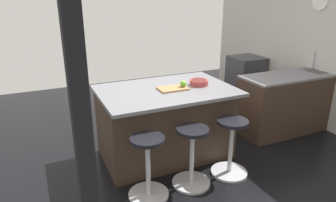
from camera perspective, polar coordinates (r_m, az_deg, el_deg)
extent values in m
plane|color=black|center=(4.29, -2.12, -9.57)|extent=(7.31, 7.31, 0.00)
cube|color=beige|center=(5.50, 26.38, 10.27)|extent=(0.12, 5.31, 2.76)
cylinder|color=white|center=(5.43, 26.41, 16.29)|extent=(0.03, 0.28, 0.28)
cube|color=#38281E|center=(5.36, 23.62, 0.01)|extent=(2.18, 0.60, 0.88)
cube|color=slate|center=(5.23, 24.30, 4.69)|extent=(2.18, 0.60, 0.03)
cube|color=#38383D|center=(5.45, 26.16, 4.47)|extent=(0.44, 0.36, 0.12)
cylinder|color=#B7B7BC|center=(5.50, 25.30, 6.88)|extent=(0.02, 0.02, 0.28)
cube|color=#38383D|center=(6.35, 14.20, 4.05)|extent=(0.60, 0.60, 0.88)
cube|color=black|center=(6.14, 15.90, 2.92)|extent=(0.44, 0.01, 0.32)
cube|color=#38281E|center=(4.06, -0.58, -4.22)|extent=(1.62, 0.94, 0.91)
cube|color=slate|center=(3.84, -0.31, 1.94)|extent=(1.68, 1.14, 0.04)
cylinder|color=#B7B7BC|center=(3.93, 11.22, -12.77)|extent=(0.44, 0.44, 0.03)
cylinder|color=#B7B7BC|center=(3.77, 11.55, -8.58)|extent=(0.05, 0.05, 0.64)
cylinder|color=black|center=(3.62, 11.92, -3.82)|extent=(0.36, 0.36, 0.04)
cylinder|color=#B7B7BC|center=(3.69, 4.30, -14.81)|extent=(0.44, 0.44, 0.03)
cylinder|color=#B7B7BC|center=(3.51, 4.44, -10.43)|extent=(0.05, 0.05, 0.64)
cylinder|color=black|center=(3.35, 4.59, -5.39)|extent=(0.36, 0.36, 0.04)
cylinder|color=#B7B7BC|center=(3.51, -3.60, -16.85)|extent=(0.44, 0.44, 0.03)
cylinder|color=#B7B7BC|center=(3.32, -3.73, -12.33)|extent=(0.05, 0.05, 0.64)
cylinder|color=black|center=(3.16, -3.86, -7.08)|extent=(0.36, 0.36, 0.04)
cube|color=olive|center=(3.83, 0.89, 2.34)|extent=(0.36, 0.24, 0.02)
sphere|color=#609E2D|center=(3.86, 2.83, 3.25)|extent=(0.08, 0.08, 0.08)
cylinder|color=#993833|center=(4.02, 5.74, 3.45)|extent=(0.24, 0.24, 0.07)
cylinder|color=#4C1C19|center=(4.01, 5.74, 3.66)|extent=(0.19, 0.19, 0.04)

